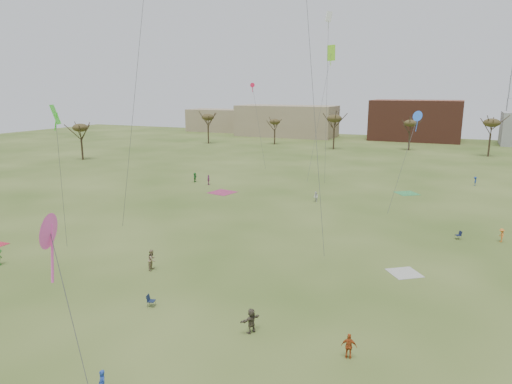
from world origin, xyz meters
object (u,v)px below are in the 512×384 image
at_px(flyer_near_center, 0,257).
at_px(flyer_near_right, 102,384).
at_px(spectator_fore_a, 349,346).
at_px(camp_chair_right, 458,237).
at_px(camp_chair_center, 151,303).

xyz_separation_m(flyer_near_center, flyer_near_right, (20.94, -10.14, 0.04)).
bearing_deg(spectator_fore_a, flyer_near_center, -11.91).
height_order(flyer_near_right, spectator_fore_a, spectator_fore_a).
bearing_deg(camp_chair_right, spectator_fore_a, -42.15).
height_order(flyer_near_center, camp_chair_center, flyer_near_center).
bearing_deg(camp_chair_right, camp_chair_center, -68.28).
distance_m(flyer_near_right, spectator_fore_a, 13.53).
bearing_deg(camp_chair_right, flyer_near_right, -55.11).
relative_size(flyer_near_center, flyer_near_right, 0.94).
height_order(flyer_near_right, camp_chair_right, flyer_near_right).
bearing_deg(flyer_near_center, camp_chair_right, -96.57).
xyz_separation_m(flyer_near_center, camp_chair_center, (17.10, -1.03, -0.46)).
xyz_separation_m(spectator_fore_a, camp_chair_center, (-14.38, 0.61, -0.51)).
bearing_deg(camp_chair_center, spectator_fore_a, -108.01).
relative_size(flyer_near_center, camp_chair_right, 1.65).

